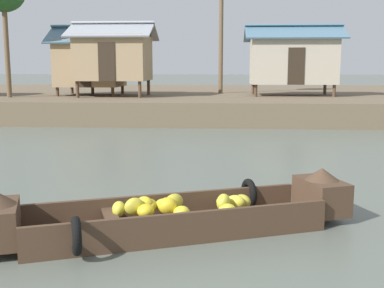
{
  "coord_description": "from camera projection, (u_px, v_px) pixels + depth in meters",
  "views": [
    {
      "loc": [
        0.14,
        -1.38,
        2.5
      ],
      "look_at": [
        -0.49,
        8.13,
        0.97
      ],
      "focal_mm": 44.79,
      "sensor_mm": 36.0,
      "label": 1
    }
  ],
  "objects": [
    {
      "name": "stilt_house_mid_right",
      "position": [
        114.0,
        57.0,
        24.0
      ],
      "size": [
        4.14,
        3.57,
        3.7
      ],
      "color": "#4C3826",
      "rests_on": "riverbank_strip"
    },
    {
      "name": "ground_plane",
      "position": [
        217.0,
        171.0,
        11.62
      ],
      "size": [
        300.0,
        300.0,
        0.0
      ],
      "primitive_type": "plane",
      "color": "#596056"
    },
    {
      "name": "riverbank_strip",
      "position": [
        222.0,
        100.0,
        29.4
      ],
      "size": [
        160.0,
        20.0,
        1.03
      ],
      "primitive_type": "cube",
      "color": "brown",
      "rests_on": "ground"
    },
    {
      "name": "banana_boat",
      "position": [
        176.0,
        214.0,
        7.27
      ],
      "size": [
        5.59,
        2.88,
        0.85
      ],
      "color": "#473323",
      "rests_on": "ground"
    },
    {
      "name": "stilt_house_mid_left",
      "position": [
        90.0,
        62.0,
        25.03
      ],
      "size": [
        3.94,
        3.24,
        3.61
      ],
      "color": "#4C3826",
      "rests_on": "riverbank_strip"
    },
    {
      "name": "stilt_house_right",
      "position": [
        293.0,
        59.0,
        24.59
      ],
      "size": [
        4.95,
        3.1,
        3.63
      ],
      "color": "#4C3826",
      "rests_on": "riverbank_strip"
    }
  ]
}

